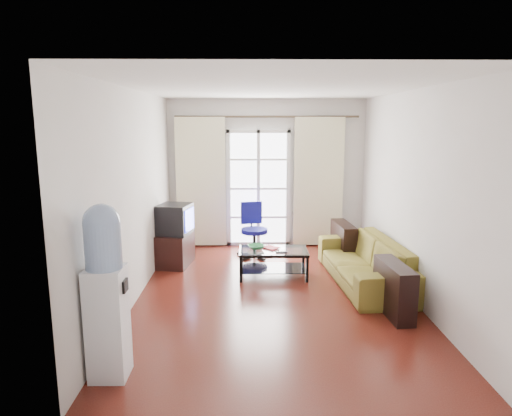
{
  "coord_description": "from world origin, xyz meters",
  "views": [
    {
      "loc": [
        -0.34,
        -5.79,
        2.29
      ],
      "look_at": [
        -0.23,
        0.35,
        1.13
      ],
      "focal_mm": 32.0,
      "sensor_mm": 36.0,
      "label": 1
    }
  ],
  "objects": [
    {
      "name": "book",
      "position": [
        -0.07,
        0.77,
        0.42
      ],
      "size": [
        0.42,
        0.42,
        0.02
      ],
      "primitive_type": "imported",
      "rotation": [
        0.0,
        0.0,
        0.77
      ],
      "color": "maroon",
      "rests_on": "coffee_table"
    },
    {
      "name": "radiator",
      "position": [
        0.8,
        2.5,
        0.33
      ],
      "size": [
        0.64,
        0.12,
        0.64
      ],
      "primitive_type": "cube",
      "color": "#9F9FA2",
      "rests_on": "floor"
    },
    {
      "name": "floor",
      "position": [
        0.0,
        0.0,
        0.0
      ],
      "size": [
        5.2,
        5.2,
        0.0
      ],
      "primitive_type": "plane",
      "color": "#5E2016",
      "rests_on": "ground"
    },
    {
      "name": "crt_tv",
      "position": [
        -1.53,
        1.34,
        0.76
      ],
      "size": [
        0.6,
        0.6,
        0.47
      ],
      "rotation": [
        0.0,
        0.0,
        -0.21
      ],
      "color": "black",
      "rests_on": "tv_stand"
    },
    {
      "name": "water_cooler",
      "position": [
        -1.6,
        -1.96,
        0.84
      ],
      "size": [
        0.35,
        0.33,
        1.6
      ],
      "rotation": [
        0.0,
        0.0,
        -0.0
      ],
      "color": "silver",
      "rests_on": "floor"
    },
    {
      "name": "sofa",
      "position": [
        1.33,
        0.47,
        0.32
      ],
      "size": [
        2.3,
        1.17,
        0.64
      ],
      "primitive_type": "imported",
      "rotation": [
        0.0,
        0.0,
        -1.5
      ],
      "color": "brown",
      "rests_on": "floor"
    },
    {
      "name": "curtain_right",
      "position": [
        0.95,
        2.48,
        1.2
      ],
      "size": [
        0.9,
        0.07,
        2.35
      ],
      "primitive_type": "cube",
      "color": "#F6F3C6",
      "rests_on": "curtain_rod"
    },
    {
      "name": "wall_front",
      "position": [
        0.0,
        -2.6,
        1.35
      ],
      "size": [
        3.6,
        0.02,
        2.7
      ],
      "primitive_type": "cube",
      "color": "silver",
      "rests_on": "floor"
    },
    {
      "name": "curtain_left",
      "position": [
        -1.2,
        2.48,
        1.2
      ],
      "size": [
        0.9,
        0.07,
        2.35
      ],
      "primitive_type": "cube",
      "color": "#F6F3C6",
      "rests_on": "curtain_rod"
    },
    {
      "name": "ceiling",
      "position": [
        0.0,
        0.0,
        2.7
      ],
      "size": [
        5.2,
        5.2,
        0.0
      ],
      "primitive_type": "plane",
      "rotation": [
        3.14,
        0.0,
        0.0
      ],
      "color": "white",
      "rests_on": "wall_back"
    },
    {
      "name": "wall_left",
      "position": [
        -1.8,
        0.0,
        1.35
      ],
      "size": [
        0.02,
        5.2,
        2.7
      ],
      "primitive_type": "cube",
      "color": "silver",
      "rests_on": "floor"
    },
    {
      "name": "wall_right",
      "position": [
        1.8,
        0.0,
        1.35
      ],
      "size": [
        0.02,
        5.2,
        2.7
      ],
      "primitive_type": "cube",
      "color": "silver",
      "rests_on": "floor"
    },
    {
      "name": "french_door",
      "position": [
        -0.15,
        2.54,
        1.07
      ],
      "size": [
        1.16,
        0.06,
        2.15
      ],
      "color": "white",
      "rests_on": "wall_back"
    },
    {
      "name": "tv_stand",
      "position": [
        -1.53,
        1.36,
        0.26
      ],
      "size": [
        0.58,
        0.78,
        0.53
      ],
      "primitive_type": "cube",
      "rotation": [
        0.0,
        0.0,
        -0.15
      ],
      "color": "black",
      "rests_on": "floor"
    },
    {
      "name": "remote",
      "position": [
        0.14,
        0.59,
        0.42
      ],
      "size": [
        0.17,
        0.05,
        0.02
      ],
      "primitive_type": "cube",
      "rotation": [
        0.0,
        0.0,
        -0.02
      ],
      "color": "black",
      "rests_on": "coffee_table"
    },
    {
      "name": "wall_back",
      "position": [
        0.0,
        2.6,
        1.35
      ],
      "size": [
        3.6,
        0.02,
        2.7
      ],
      "primitive_type": "cube",
      "color": "silver",
      "rests_on": "floor"
    },
    {
      "name": "curtain_rod",
      "position": [
        0.0,
        2.5,
        2.38
      ],
      "size": [
        3.3,
        0.04,
        0.04
      ],
      "primitive_type": "cylinder",
      "rotation": [
        0.0,
        1.57,
        0.0
      ],
      "color": "#4C3F2D",
      "rests_on": "wall_back"
    },
    {
      "name": "task_chair",
      "position": [
        -0.24,
        1.8,
        0.27
      ],
      "size": [
        0.77,
        0.77,
        0.93
      ],
      "rotation": [
        0.0,
        0.0,
        0.24
      ],
      "color": "black",
      "rests_on": "floor"
    },
    {
      "name": "bowl",
      "position": [
        -0.22,
        0.82,
        0.44
      ],
      "size": [
        0.39,
        0.39,
        0.06
      ],
      "primitive_type": "imported",
      "rotation": [
        0.0,
        0.0,
        0.3
      ],
      "color": "#2F8247",
      "rests_on": "coffee_table"
    },
    {
      "name": "coffee_table",
      "position": [
        0.03,
        0.76,
        0.27
      ],
      "size": [
        1.02,
        0.59,
        0.41
      ],
      "rotation": [
        0.0,
        0.0,
        -0.01
      ],
      "color": "silver",
      "rests_on": "floor"
    }
  ]
}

